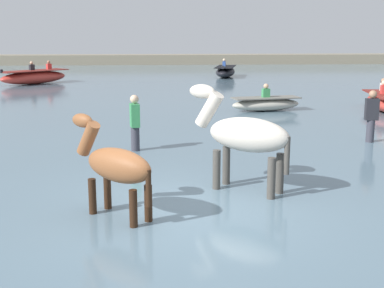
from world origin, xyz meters
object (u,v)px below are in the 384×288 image
object	(u,v)px
horse_lead_pinto	(244,137)
horse_trailing_chestnut	(116,167)
person_wading_mid	(371,120)
person_wading_close	(135,127)
boat_far_inshore	(34,77)
boat_distant_east	(266,104)
boat_mid_outer	(225,72)
channel_buoy	(380,94)

from	to	relation	value
horse_lead_pinto	horse_trailing_chestnut	world-z (taller)	horse_lead_pinto
person_wading_mid	person_wading_close	bearing A→B (deg)	-174.49
boat_far_inshore	person_wading_mid	distance (m)	20.12
boat_distant_east	person_wading_mid	world-z (taller)	person_wading_mid
boat_mid_outer	boat_far_inshore	xyz separation A→B (m)	(-10.94, -3.68, 0.04)
horse_trailing_chestnut	boat_mid_outer	xyz separation A→B (m)	(4.95, 24.87, -0.43)
boat_distant_east	person_wading_close	xyz separation A→B (m)	(-4.39, -6.07, 0.31)
horse_trailing_chestnut	boat_mid_outer	size ratio (longest dim) A/B	0.51
horse_lead_pinto	boat_far_inshore	distance (m)	21.60
horse_lead_pinto	boat_far_inshore	world-z (taller)	horse_lead_pinto
boat_distant_east	boat_mid_outer	bearing A→B (deg)	88.20
person_wading_close	boat_far_inshore	bearing A→B (deg)	110.06
horse_trailing_chestnut	person_wading_mid	size ratio (longest dim) A/B	1.11
person_wading_mid	boat_distant_east	bearing A→B (deg)	105.46
person_wading_mid	boat_mid_outer	bearing A→B (deg)	93.10
boat_mid_outer	boat_far_inshore	bearing A→B (deg)	-161.42
person_wading_close	boat_mid_outer	bearing A→B (deg)	76.64
boat_far_inshore	boat_distant_east	bearing A→B (deg)	-45.38
horse_lead_pinto	horse_trailing_chestnut	distance (m)	2.44
horse_lead_pinto	person_wading_close	bearing A→B (deg)	121.45
boat_mid_outer	boat_distant_east	xyz separation A→B (m)	(-0.45, -14.31, -0.09)
horse_trailing_chestnut	boat_far_inshore	world-z (taller)	horse_trailing_chestnut
horse_lead_pinto	channel_buoy	distance (m)	15.07
horse_lead_pinto	person_wading_mid	size ratio (longest dim) A/B	1.31
boat_mid_outer	boat_far_inshore	size ratio (longest dim) A/B	0.97
boat_mid_outer	person_wading_mid	world-z (taller)	person_wading_mid
person_wading_mid	person_wading_close	xyz separation A→B (m)	(-5.91, -0.57, 0.00)
boat_mid_outer	channel_buoy	size ratio (longest dim) A/B	4.74
horse_lead_pinto	person_wading_close	size ratio (longest dim) A/B	1.31
horse_trailing_chestnut	person_wading_mid	distance (m)	7.87
horse_trailing_chestnut	boat_distant_east	xyz separation A→B (m)	(4.50, 10.55, -0.51)
boat_distant_east	channel_buoy	xyz separation A→B (m)	(5.65, 3.36, -0.08)
person_wading_mid	horse_lead_pinto	bearing A→B (deg)	-135.23
boat_distant_east	channel_buoy	distance (m)	6.57
horse_lead_pinto	boat_mid_outer	world-z (taller)	horse_lead_pinto
horse_lead_pinto	person_wading_mid	world-z (taller)	horse_lead_pinto
horse_lead_pinto	boat_distant_east	distance (m)	9.69
horse_trailing_chestnut	boat_mid_outer	distance (m)	25.36
channel_buoy	boat_mid_outer	bearing A→B (deg)	115.39
horse_trailing_chestnut	channel_buoy	distance (m)	17.23
horse_trailing_chestnut	boat_far_inshore	xyz separation A→B (m)	(-5.99, 21.19, -0.39)
boat_distant_east	person_wading_mid	size ratio (longest dim) A/B	1.60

